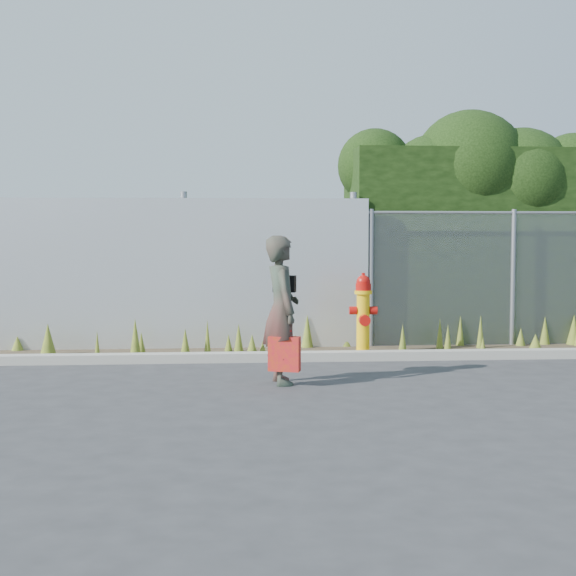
% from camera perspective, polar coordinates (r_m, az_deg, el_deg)
% --- Properties ---
extents(ground, '(80.00, 80.00, 0.00)m').
position_cam_1_polar(ground, '(8.92, 2.61, -7.03)').
color(ground, '#313134').
rests_on(ground, ground).
extents(curb, '(16.00, 0.22, 0.12)m').
position_cam_1_polar(curb, '(10.67, 1.45, -4.89)').
color(curb, '#9B988C').
rests_on(curb, ground).
extents(weed_strip, '(16.00, 1.32, 0.54)m').
position_cam_1_polar(weed_strip, '(11.39, 2.23, -4.00)').
color(weed_strip, '#403324').
rests_on(weed_strip, ground).
extents(corrugated_fence, '(8.50, 0.21, 2.30)m').
position_cam_1_polar(corrugated_fence, '(11.92, -14.86, 0.95)').
color(corrugated_fence, silver).
rests_on(corrugated_fence, ground).
extents(hedge, '(7.48, 2.06, 3.66)m').
position_cam_1_polar(hedge, '(13.80, 18.71, 4.97)').
color(hedge, black).
rests_on(hedge, ground).
extents(fire_hydrant, '(0.38, 0.34, 1.15)m').
position_cam_1_polar(fire_hydrant, '(11.12, 5.37, -1.96)').
color(fire_hydrant, yellow).
rests_on(fire_hydrant, ground).
extents(woman, '(0.49, 0.66, 1.67)m').
position_cam_1_polar(woman, '(8.99, -0.48, -1.57)').
color(woman, '#0D5841').
rests_on(woman, ground).
extents(red_tote_bag, '(0.35, 0.13, 0.45)m').
position_cam_1_polar(red_tote_bag, '(8.86, -0.26, -4.70)').
color(red_tote_bag, red).
extents(black_shoulder_bag, '(0.26, 0.11, 0.19)m').
position_cam_1_polar(black_shoulder_bag, '(9.13, -0.25, 0.30)').
color(black_shoulder_bag, black).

